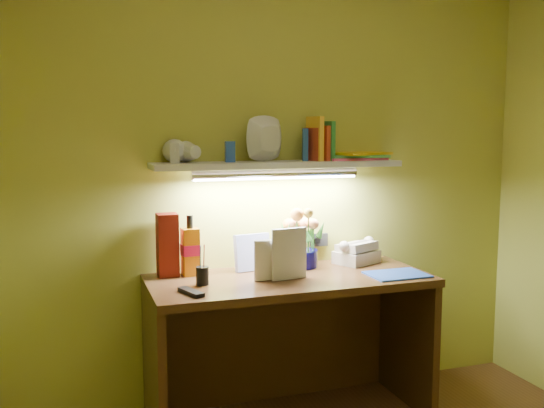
% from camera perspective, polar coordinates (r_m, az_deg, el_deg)
% --- Properties ---
extents(desk, '(1.40, 0.60, 0.75)m').
position_cam_1_polar(desk, '(3.15, 1.66, -13.49)').
color(desk, '#35230E').
rests_on(desk, ground).
extents(flower_bouquet, '(0.23, 0.23, 0.32)m').
position_cam_1_polar(flower_bouquet, '(3.22, 2.71, -3.13)').
color(flower_bouquet, '#070539').
rests_on(flower_bouquet, desk).
extents(telephone, '(0.27, 0.25, 0.13)m').
position_cam_1_polar(telephone, '(3.36, 7.97, -4.38)').
color(telephone, beige).
rests_on(telephone, desk).
extents(desk_clock, '(0.08, 0.05, 0.08)m').
position_cam_1_polar(desk_clock, '(3.47, 8.93, -4.53)').
color(desk_clock, '#B9BABE').
rests_on(desk_clock, desk).
extents(whisky_bottle, '(0.09, 0.09, 0.30)m').
position_cam_1_polar(whisky_bottle, '(3.06, -7.71, -3.88)').
color(whisky_bottle, '#BE6207').
rests_on(whisky_bottle, desk).
extents(whisky_box, '(0.10, 0.10, 0.31)m').
position_cam_1_polar(whisky_box, '(3.07, -9.81, -3.81)').
color(whisky_box, '#601208').
rests_on(whisky_box, desk).
extents(pen_cup, '(0.06, 0.06, 0.15)m').
position_cam_1_polar(pen_cup, '(2.88, -6.58, -6.15)').
color(pen_cup, black).
rests_on(pen_cup, desk).
extents(art_card, '(0.19, 0.07, 0.19)m').
position_cam_1_polar(art_card, '(3.15, -1.87, -4.56)').
color(art_card, silver).
rests_on(art_card, desk).
extents(tv_remote, '(0.10, 0.17, 0.02)m').
position_cam_1_polar(tv_remote, '(2.75, -7.64, -8.22)').
color(tv_remote, black).
rests_on(tv_remote, desk).
extents(blue_folder, '(0.29, 0.22, 0.01)m').
position_cam_1_polar(blue_folder, '(3.13, 11.68, -6.51)').
color(blue_folder, blue).
rests_on(blue_folder, desk).
extents(desk_book_a, '(0.15, 0.02, 0.20)m').
position_cam_1_polar(desk_book_a, '(2.92, -1.69, -5.40)').
color(desk_book_a, beige).
rests_on(desk_book_a, desk).
extents(desk_book_b, '(0.19, 0.04, 0.25)m').
position_cam_1_polar(desk_book_b, '(2.92, 0.02, -4.87)').
color(desk_book_b, silver).
rests_on(desk_book_b, desk).
extents(wall_shelf, '(1.32, 0.37, 0.26)m').
position_cam_1_polar(wall_shelf, '(3.14, 1.09, 4.41)').
color(wall_shelf, silver).
rests_on(wall_shelf, ground).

